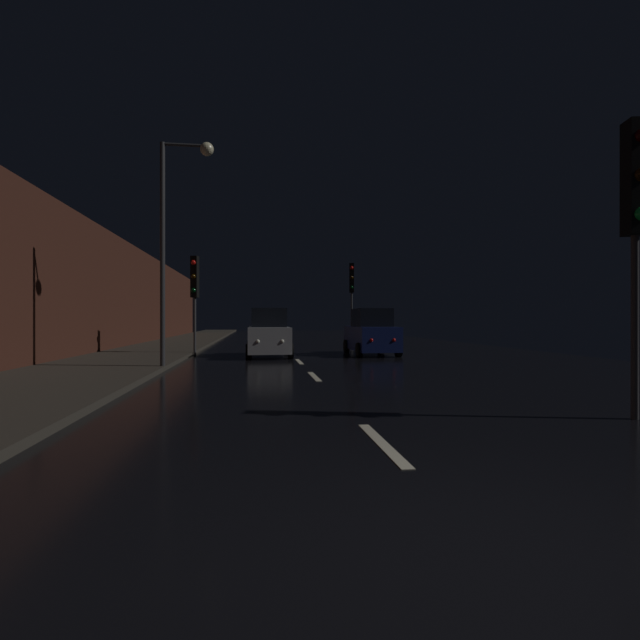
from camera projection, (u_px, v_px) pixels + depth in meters
ground at (285, 348)px, 27.55m from camera, size 25.92×84.00×0.02m
sidewalk_left at (166, 347)px, 26.64m from camera, size 4.40×84.00×0.15m
building_facade_left at (97, 291)px, 22.82m from camera, size 0.80×63.00×6.10m
lane_centerline at (318, 380)px, 12.71m from camera, size 0.16×14.39×0.01m
traffic_light_near_right at (636, 202)px, 7.75m from camera, size 0.37×0.48×4.95m
traffic_light_far_left at (195, 284)px, 21.51m from camera, size 0.38×0.48×4.56m
traffic_light_far_right at (352, 285)px, 30.40m from camera, size 0.37×0.48×5.29m
streetlamp_overhead at (177, 219)px, 15.21m from camera, size 1.70×0.44×7.44m
car_approaching_headlights at (269, 334)px, 20.98m from camera, size 1.97×4.26×2.14m
car_parked_right_far at (371, 334)px, 21.97m from camera, size 1.98×4.28×2.16m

